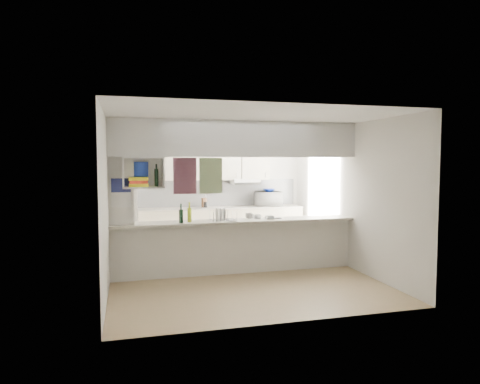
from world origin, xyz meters
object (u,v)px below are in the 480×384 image
object	(u,v)px
microwave	(268,199)
wine_bottles	(185,215)
dish_rack	(223,215)
bowl	(269,190)

from	to	relation	value
microwave	wine_bottles	distance (m)	3.10
wine_bottles	dish_rack	bearing A→B (deg)	5.81
bowl	microwave	bearing A→B (deg)	-126.36
dish_rack	wine_bottles	distance (m)	0.65
bowl	dish_rack	size ratio (longest dim) A/B	0.62
bowl	dish_rack	world-z (taller)	bowl
microwave	bowl	bearing A→B (deg)	-120.05
microwave	wine_bottles	world-z (taller)	wine_bottles
bowl	dish_rack	bearing A→B (deg)	-125.76
wine_bottles	microwave	bearing A→B (deg)	45.22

